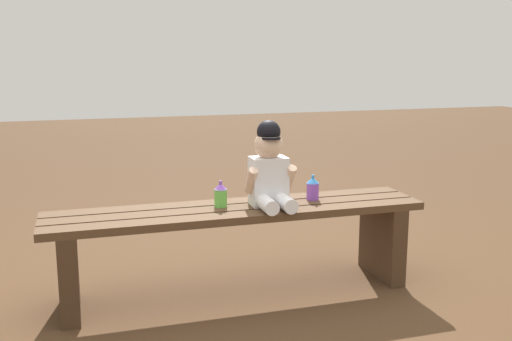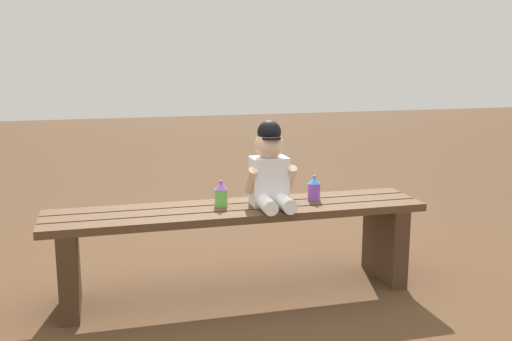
% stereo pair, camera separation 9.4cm
% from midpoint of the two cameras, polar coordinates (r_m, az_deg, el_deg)
% --- Properties ---
extents(ground_plane, '(16.00, 16.00, 0.00)m').
position_cam_midpoint_polar(ground_plane, '(2.93, -2.70, -11.61)').
color(ground_plane, '#4C331E').
extents(park_bench, '(1.78, 0.36, 0.43)m').
position_cam_midpoint_polar(park_bench, '(2.83, -2.76, -6.03)').
color(park_bench, '#513823').
rests_on(park_bench, ground_plane).
extents(child_figure, '(0.23, 0.27, 0.40)m').
position_cam_midpoint_polar(child_figure, '(2.78, 0.35, 0.15)').
color(child_figure, white).
rests_on(child_figure, park_bench).
extents(sippy_cup_left, '(0.06, 0.06, 0.12)m').
position_cam_midpoint_polar(sippy_cup_left, '(2.79, -4.38, -2.32)').
color(sippy_cup_left, '#66CC4C').
rests_on(sippy_cup_left, park_bench).
extents(sippy_cup_right, '(0.06, 0.06, 0.12)m').
position_cam_midpoint_polar(sippy_cup_right, '(2.92, 4.54, -1.69)').
color(sippy_cup_right, '#8C4CCC').
rests_on(sippy_cup_right, park_bench).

